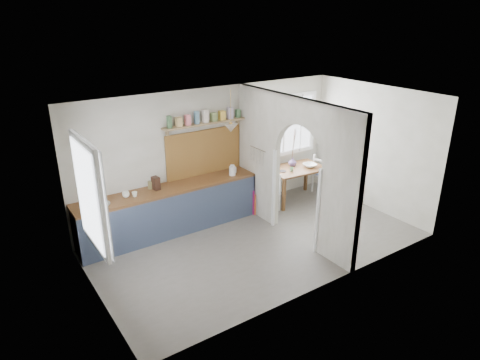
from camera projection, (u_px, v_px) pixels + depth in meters
floor at (259, 243)px, 7.79m from camera, size 5.80×3.20×0.01m
ceiling at (262, 101)px, 6.84m from camera, size 5.80×3.20×0.01m
walls at (260, 176)px, 7.32m from camera, size 5.81×3.21×2.60m
partition at (290, 160)px, 7.67m from camera, size 0.12×3.20×2.60m
kitchen_window at (88, 195)px, 5.69m from camera, size 0.10×1.16×1.50m
nook_window at (284, 126)px, 9.35m from camera, size 1.76×0.10×1.30m
counter at (170, 209)px, 8.06m from camera, size 3.50×0.60×0.90m
sink at (98, 205)px, 7.20m from camera, size 0.40×0.40×0.02m
backsplash at (204, 152)px, 8.40m from camera, size 1.65×0.03×0.90m
shelf at (205, 120)px, 8.10m from camera, size 1.75×0.20×0.21m
pendant_lamp at (231, 128)px, 8.07m from camera, size 0.26×0.26×0.16m
utensil_rail at (258, 149)px, 8.27m from camera, size 0.02×0.50×0.02m
dining_table at (296, 184)px, 9.44m from camera, size 1.28×0.92×0.76m
chair_left at (269, 192)px, 8.94m from camera, size 0.37×0.37×0.81m
chair_right at (325, 173)px, 9.84m from camera, size 0.49×0.49×0.91m
kettle at (232, 170)px, 8.45m from camera, size 0.21×0.19×0.21m
mug_a at (135, 194)px, 7.49m from camera, size 0.12×0.12×0.09m
mug_b at (126, 195)px, 7.46m from camera, size 0.13×0.13×0.10m
knife_block at (156, 183)px, 7.77m from camera, size 0.13×0.16×0.24m
jar at (150, 185)px, 7.82m from camera, size 0.11×0.11×0.15m
towel_magenta at (254, 203)px, 8.75m from camera, size 0.02×0.03×0.53m
towel_orange at (255, 205)px, 8.72m from camera, size 0.02×0.03×0.46m
bowl at (310, 165)px, 9.35m from camera, size 0.32×0.32×0.07m
table_cup at (292, 169)px, 9.09m from camera, size 0.11×0.11×0.08m
plate at (283, 171)px, 9.09m from camera, size 0.20×0.20×0.01m
vase at (292, 162)px, 9.38m from camera, size 0.19×0.19×0.19m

